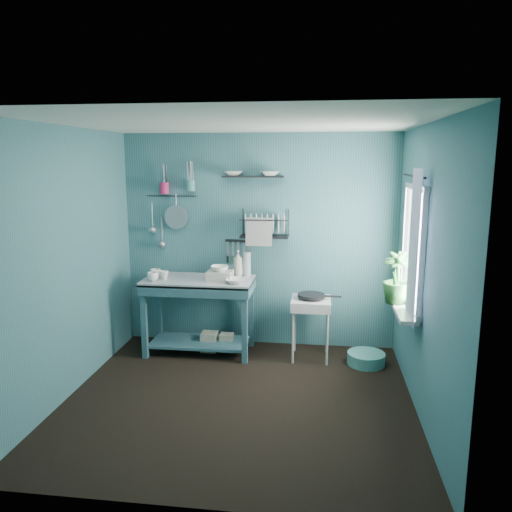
# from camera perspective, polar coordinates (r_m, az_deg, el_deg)

# --- Properties ---
(floor) EXTENTS (3.20, 3.20, 0.00)m
(floor) POSITION_cam_1_polar(r_m,az_deg,el_deg) (4.84, -1.96, -16.04)
(floor) COLOR black
(floor) RESTS_ON ground
(ceiling) EXTENTS (3.20, 3.20, 0.00)m
(ceiling) POSITION_cam_1_polar(r_m,az_deg,el_deg) (4.32, -2.19, 14.99)
(ceiling) COLOR silver
(ceiling) RESTS_ON ground
(wall_back) EXTENTS (3.20, 0.00, 3.20)m
(wall_back) POSITION_cam_1_polar(r_m,az_deg,el_deg) (5.87, 0.34, 1.68)
(wall_back) COLOR #34656B
(wall_back) RESTS_ON ground
(wall_front) EXTENTS (3.20, 0.00, 3.20)m
(wall_front) POSITION_cam_1_polar(r_m,az_deg,el_deg) (3.00, -6.83, -7.50)
(wall_front) COLOR #34656B
(wall_front) RESTS_ON ground
(wall_left) EXTENTS (0.00, 3.00, 3.00)m
(wall_left) POSITION_cam_1_polar(r_m,az_deg,el_deg) (4.93, -20.73, -0.82)
(wall_left) COLOR #34656B
(wall_left) RESTS_ON ground
(wall_right) EXTENTS (0.00, 3.00, 3.00)m
(wall_right) POSITION_cam_1_polar(r_m,az_deg,el_deg) (4.44, 18.74, -1.92)
(wall_right) COLOR #34656B
(wall_right) RESTS_ON ground
(work_counter) EXTENTS (1.33, 0.84, 0.87)m
(work_counter) POSITION_cam_1_polar(r_m,az_deg,el_deg) (5.80, -6.49, -6.80)
(work_counter) COLOR #305A65
(work_counter) RESTS_ON floor
(mug_left) EXTENTS (0.12, 0.12, 0.10)m
(mug_left) POSITION_cam_1_polar(r_m,az_deg,el_deg) (5.65, -11.72, -2.32)
(mug_left) COLOR white
(mug_left) RESTS_ON work_counter
(mug_mid) EXTENTS (0.14, 0.14, 0.09)m
(mug_mid) POSITION_cam_1_polar(r_m,az_deg,el_deg) (5.71, -10.45, -2.15)
(mug_mid) COLOR white
(mug_mid) RESTS_ON work_counter
(mug_right) EXTENTS (0.17, 0.17, 0.10)m
(mug_right) POSITION_cam_1_polar(r_m,az_deg,el_deg) (5.81, -11.39, -1.95)
(mug_right) COLOR white
(mug_right) RESTS_ON work_counter
(wash_tub) EXTENTS (0.28, 0.22, 0.10)m
(wash_tub) POSITION_cam_1_polar(r_m,az_deg,el_deg) (5.59, -4.16, -2.24)
(wash_tub) COLOR #BBB8AB
(wash_tub) RESTS_ON work_counter
(tub_bowl) EXTENTS (0.20, 0.19, 0.06)m
(tub_bowl) POSITION_cam_1_polar(r_m,az_deg,el_deg) (5.58, -4.17, -1.43)
(tub_bowl) COLOR white
(tub_bowl) RESTS_ON wash_tub
(soap_bottle) EXTENTS (0.11, 0.12, 0.30)m
(soap_bottle) POSITION_cam_1_polar(r_m,az_deg,el_deg) (5.75, -2.08, -0.83)
(soap_bottle) COLOR #BBB8AB
(soap_bottle) RESTS_ON work_counter
(water_bottle) EXTENTS (0.09, 0.09, 0.28)m
(water_bottle) POSITION_cam_1_polar(r_m,az_deg,el_deg) (5.76, -1.06, -0.91)
(water_bottle) COLOR #A5AFB8
(water_bottle) RESTS_ON work_counter
(counter_bowl) EXTENTS (0.22, 0.22, 0.05)m
(counter_bowl) POSITION_cam_1_polar(r_m,az_deg,el_deg) (5.44, -2.36, -2.86)
(counter_bowl) COLOR white
(counter_bowl) RESTS_ON work_counter
(hotplate_stand) EXTENTS (0.48, 0.48, 0.69)m
(hotplate_stand) POSITION_cam_1_polar(r_m,az_deg,el_deg) (5.65, 6.24, -8.24)
(hotplate_stand) COLOR silver
(hotplate_stand) RESTS_ON floor
(frying_pan) EXTENTS (0.30, 0.30, 0.03)m
(frying_pan) POSITION_cam_1_polar(r_m,az_deg,el_deg) (5.54, 6.33, -4.51)
(frying_pan) COLOR black
(frying_pan) RESTS_ON hotplate_stand
(knife_strip) EXTENTS (0.32, 0.07, 0.03)m
(knife_strip) POSITION_cam_1_polar(r_m,az_deg,el_deg) (5.88, -2.04, 1.73)
(knife_strip) COLOR black
(knife_strip) RESTS_ON wall_back
(dish_rack) EXTENTS (0.58, 0.32, 0.32)m
(dish_rack) POSITION_cam_1_polar(r_m,az_deg,el_deg) (5.70, 0.99, 3.75)
(dish_rack) COLOR black
(dish_rack) RESTS_ON wall_back
(upper_shelf) EXTENTS (0.71, 0.20, 0.01)m
(upper_shelf) POSITION_cam_1_polar(r_m,az_deg,el_deg) (5.71, -0.34, 9.06)
(upper_shelf) COLOR black
(upper_shelf) RESTS_ON wall_back
(shelf_bowl_left) EXTENTS (0.22, 0.22, 0.05)m
(shelf_bowl_left) POSITION_cam_1_polar(r_m,az_deg,el_deg) (5.74, -2.59, 9.23)
(shelf_bowl_left) COLOR white
(shelf_bowl_left) RESTS_ON upper_shelf
(shelf_bowl_right) EXTENTS (0.24, 0.24, 0.05)m
(shelf_bowl_right) POSITION_cam_1_polar(r_m,az_deg,el_deg) (5.68, 1.61, 9.20)
(shelf_bowl_right) COLOR white
(shelf_bowl_right) RESTS_ON upper_shelf
(utensil_cup_magenta) EXTENTS (0.11, 0.11, 0.13)m
(utensil_cup_magenta) POSITION_cam_1_polar(r_m,az_deg,el_deg) (5.97, -10.44, 7.64)
(utensil_cup_magenta) COLOR #B12053
(utensil_cup_magenta) RESTS_ON wall_back
(utensil_cup_teal) EXTENTS (0.11, 0.11, 0.13)m
(utensil_cup_teal) POSITION_cam_1_polar(r_m,az_deg,el_deg) (5.88, -7.51, 8.02)
(utensil_cup_teal) COLOR teal
(utensil_cup_teal) RESTS_ON wall_back
(colander) EXTENTS (0.28, 0.03, 0.28)m
(colander) POSITION_cam_1_polar(r_m,az_deg,el_deg) (5.99, -9.11, 4.42)
(colander) COLOR #A1A2A9
(colander) RESTS_ON wall_back
(ladle_outer) EXTENTS (0.01, 0.01, 0.30)m
(ladle_outer) POSITION_cam_1_polar(r_m,az_deg,el_deg) (6.08, -11.78, 4.58)
(ladle_outer) COLOR #A1A2A9
(ladle_outer) RESTS_ON wall_back
(ladle_inner) EXTENTS (0.01, 0.01, 0.30)m
(ladle_inner) POSITION_cam_1_polar(r_m,az_deg,el_deg) (6.07, -10.71, 2.96)
(ladle_inner) COLOR #A1A2A9
(ladle_inner) RESTS_ON wall_back
(hook_rail) EXTENTS (0.60, 0.01, 0.01)m
(hook_rail) POSITION_cam_1_polar(r_m,az_deg,el_deg) (6.00, -9.63, 6.78)
(hook_rail) COLOR black
(hook_rail) RESTS_ON wall_back
(window_glass) EXTENTS (0.00, 1.10, 1.10)m
(window_glass) POSITION_cam_1_polar(r_m,az_deg,el_deg) (4.85, 17.66, 0.99)
(window_glass) COLOR white
(window_glass) RESTS_ON wall_right
(windowsill) EXTENTS (0.16, 0.95, 0.04)m
(windowsill) POSITION_cam_1_polar(r_m,az_deg,el_deg) (4.96, 16.30, -5.71)
(windowsill) COLOR silver
(windowsill) RESTS_ON wall_right
(curtain) EXTENTS (0.00, 1.35, 1.35)m
(curtain) POSITION_cam_1_polar(r_m,az_deg,el_deg) (4.54, 17.54, 0.98)
(curtain) COLOR silver
(curtain) RESTS_ON wall_right
(curtain_rod) EXTENTS (0.02, 1.05, 0.02)m
(curtain_rod) POSITION_cam_1_polar(r_m,az_deg,el_deg) (4.78, 17.58, 8.71)
(curtain_rod) COLOR black
(curtain_rod) RESTS_ON wall_right
(potted_plant) EXTENTS (0.36, 0.36, 0.50)m
(potted_plant) POSITION_cam_1_polar(r_m,az_deg,el_deg) (4.98, 15.78, -2.42)
(potted_plant) COLOR #2A692E
(potted_plant) RESTS_ON windowsill
(storage_tin_large) EXTENTS (0.18, 0.18, 0.22)m
(storage_tin_large) POSITION_cam_1_polar(r_m,az_deg,el_deg) (5.93, -5.35, -9.71)
(storage_tin_large) COLOR gray
(storage_tin_large) RESTS_ON floor
(storage_tin_small) EXTENTS (0.15, 0.15, 0.20)m
(storage_tin_small) POSITION_cam_1_polar(r_m,az_deg,el_deg) (5.92, -3.37, -9.81)
(storage_tin_small) COLOR gray
(storage_tin_small) RESTS_ON floor
(floor_basin) EXTENTS (0.41, 0.41, 0.13)m
(floor_basin) POSITION_cam_1_polar(r_m,az_deg,el_deg) (5.67, 12.47, -11.38)
(floor_basin) COLOR teal
(floor_basin) RESTS_ON floor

